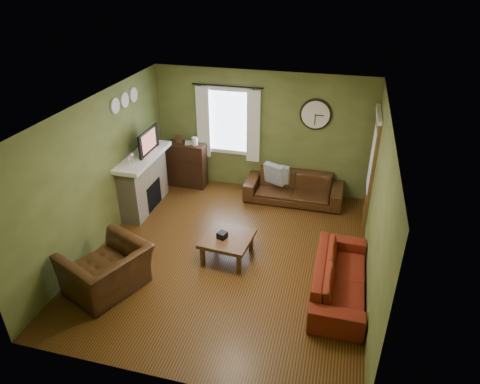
% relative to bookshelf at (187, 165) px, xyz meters
% --- Properties ---
extents(floor, '(4.60, 5.20, 0.00)m').
position_rel_bookshelf_xyz_m(floor, '(1.60, -2.30, -0.50)').
color(floor, '#4F2E11').
rests_on(floor, ground).
extents(ceiling, '(4.60, 5.20, 0.00)m').
position_rel_bookshelf_xyz_m(ceiling, '(1.60, -2.30, 2.10)').
color(ceiling, white).
rests_on(ceiling, ground).
extents(wall_left, '(0.00, 5.20, 2.60)m').
position_rel_bookshelf_xyz_m(wall_left, '(-0.70, -2.30, 0.80)').
color(wall_left, '#5F6B33').
rests_on(wall_left, ground).
extents(wall_right, '(0.00, 5.20, 2.60)m').
position_rel_bookshelf_xyz_m(wall_right, '(3.90, -2.30, 0.80)').
color(wall_right, '#5F6B33').
rests_on(wall_right, ground).
extents(wall_back, '(4.60, 0.00, 2.60)m').
position_rel_bookshelf_xyz_m(wall_back, '(1.60, 0.30, 0.80)').
color(wall_back, '#5F6B33').
rests_on(wall_back, ground).
extents(wall_front, '(4.60, 0.00, 2.60)m').
position_rel_bookshelf_xyz_m(wall_front, '(1.60, -4.90, 0.80)').
color(wall_front, '#5F6B33').
rests_on(wall_front, ground).
extents(fireplace, '(0.40, 1.40, 1.10)m').
position_rel_bookshelf_xyz_m(fireplace, '(-0.50, -1.15, 0.05)').
color(fireplace, tan).
rests_on(fireplace, floor).
extents(firebox, '(0.04, 0.60, 0.55)m').
position_rel_bookshelf_xyz_m(firebox, '(-0.31, -1.15, -0.20)').
color(firebox, black).
rests_on(firebox, fireplace).
extents(mantel, '(0.58, 1.60, 0.08)m').
position_rel_bookshelf_xyz_m(mantel, '(-0.47, -1.15, 0.64)').
color(mantel, white).
rests_on(mantel, fireplace).
extents(tv, '(0.08, 0.60, 0.35)m').
position_rel_bookshelf_xyz_m(tv, '(-0.45, -1.00, 0.85)').
color(tv, black).
rests_on(tv, mantel).
extents(tv_screen, '(0.02, 0.62, 0.36)m').
position_rel_bookshelf_xyz_m(tv_screen, '(-0.37, -1.00, 0.91)').
color(tv_screen, '#994C3F').
rests_on(tv_screen, mantel).
extents(medallion_left, '(0.28, 0.28, 0.03)m').
position_rel_bookshelf_xyz_m(medallion_left, '(-0.68, -1.50, 1.75)').
color(medallion_left, white).
rests_on(medallion_left, wall_left).
extents(medallion_mid, '(0.28, 0.28, 0.03)m').
position_rel_bookshelf_xyz_m(medallion_mid, '(-0.68, -1.15, 1.75)').
color(medallion_mid, white).
rests_on(medallion_mid, wall_left).
extents(medallion_right, '(0.28, 0.28, 0.03)m').
position_rel_bookshelf_xyz_m(medallion_right, '(-0.68, -0.80, 1.75)').
color(medallion_right, white).
rests_on(medallion_right, wall_left).
extents(window_pane, '(1.00, 0.02, 1.30)m').
position_rel_bookshelf_xyz_m(window_pane, '(0.90, 0.28, 1.00)').
color(window_pane, silver).
rests_on(window_pane, wall_back).
extents(curtain_rod, '(0.03, 0.03, 1.50)m').
position_rel_bookshelf_xyz_m(curtain_rod, '(0.90, 0.18, 1.77)').
color(curtain_rod, black).
rests_on(curtain_rod, wall_back).
extents(curtain_left, '(0.28, 0.04, 1.55)m').
position_rel_bookshelf_xyz_m(curtain_left, '(0.35, 0.18, 0.95)').
color(curtain_left, white).
rests_on(curtain_left, wall_back).
extents(curtain_right, '(0.28, 0.04, 1.55)m').
position_rel_bookshelf_xyz_m(curtain_right, '(1.45, 0.18, 0.95)').
color(curtain_right, white).
rests_on(curtain_right, wall_back).
extents(wall_clock, '(0.64, 0.06, 0.64)m').
position_rel_bookshelf_xyz_m(wall_clock, '(2.70, 0.25, 1.30)').
color(wall_clock, white).
rests_on(wall_clock, wall_back).
extents(door, '(0.05, 0.90, 2.10)m').
position_rel_bookshelf_xyz_m(door, '(3.87, -0.45, 0.55)').
color(door, brown).
rests_on(door, floor).
extents(bookshelf, '(0.84, 0.36, 1.00)m').
position_rel_bookshelf_xyz_m(bookshelf, '(0.00, 0.00, 0.00)').
color(bookshelf, black).
rests_on(bookshelf, floor).
extents(book, '(0.25, 0.29, 0.02)m').
position_rel_bookshelf_xyz_m(book, '(-0.02, 0.01, 0.46)').
color(book, '#4E311C').
rests_on(book, bookshelf).
extents(sofa_brown, '(2.02, 0.79, 0.59)m').
position_rel_bookshelf_xyz_m(sofa_brown, '(2.41, -0.11, -0.20)').
color(sofa_brown, '#39200F').
rests_on(sofa_brown, floor).
extents(pillow_left, '(0.46, 0.30, 0.45)m').
position_rel_bookshelf_xyz_m(pillow_left, '(1.98, -0.07, 0.05)').
color(pillow_left, '#939BAA').
rests_on(pillow_left, sofa_brown).
extents(pillow_right, '(0.41, 0.17, 0.40)m').
position_rel_bookshelf_xyz_m(pillow_right, '(2.10, -0.05, 0.05)').
color(pillow_right, '#939BAA').
rests_on(pillow_right, sofa_brown).
extents(sofa_red, '(0.77, 1.97, 0.58)m').
position_rel_bookshelf_xyz_m(sofa_red, '(3.50, -2.78, -0.21)').
color(sofa_red, maroon).
rests_on(sofa_red, floor).
extents(armchair, '(1.38, 1.46, 0.75)m').
position_rel_bookshelf_xyz_m(armchair, '(0.05, -3.60, -0.12)').
color(armchair, '#39200F').
rests_on(armchair, floor).
extents(coffee_table, '(0.87, 0.87, 0.43)m').
position_rel_bookshelf_xyz_m(coffee_table, '(1.61, -2.37, -0.29)').
color(coffee_table, '#4E311C').
rests_on(coffee_table, floor).
extents(tissue_box, '(0.18, 0.18, 0.11)m').
position_rel_bookshelf_xyz_m(tissue_box, '(1.53, -2.42, -0.10)').
color(tissue_box, black).
rests_on(tissue_box, coffee_table).
extents(wine_glass_a, '(0.06, 0.06, 0.18)m').
position_rel_bookshelf_xyz_m(wine_glass_a, '(-0.45, -1.69, 0.77)').
color(wine_glass_a, white).
rests_on(wine_glass_a, mantel).
extents(wine_glass_b, '(0.07, 0.07, 0.20)m').
position_rel_bookshelf_xyz_m(wine_glass_b, '(-0.45, -1.56, 0.78)').
color(wine_glass_b, white).
rests_on(wine_glass_b, mantel).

